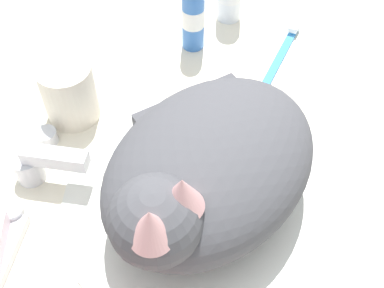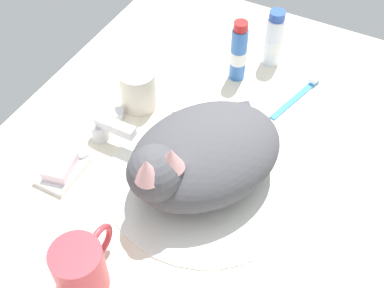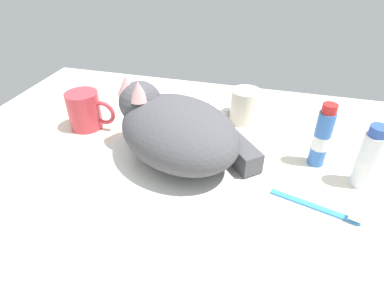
{
  "view_description": "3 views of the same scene",
  "coord_description": "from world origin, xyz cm",
  "px_view_note": "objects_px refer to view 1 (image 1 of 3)",
  "views": [
    {
      "loc": [
        -31.73,
        -3.11,
        50.64
      ],
      "look_at": [
        2.45,
        2.45,
        7.43
      ],
      "focal_mm": 46.28,
      "sensor_mm": 36.0,
      "label": 1
    },
    {
      "loc": [
        -49.16,
        -23.13,
        71.66
      ],
      "look_at": [
        2.18,
        3.71,
        5.52
      ],
      "focal_mm": 47.28,
      "sensor_mm": 36.0,
      "label": 2
    },
    {
      "loc": [
        16.7,
        -52.03,
        41.31
      ],
      "look_at": [
        2.63,
        0.58,
        4.23
      ],
      "focal_mm": 30.03,
      "sensor_mm": 36.0,
      "label": 3
    }
  ],
  "objects_px": {
    "toothbrush": "(282,52)",
    "cat": "(203,170)",
    "rinse_cup": "(69,92)",
    "faucet": "(37,166)",
    "toothpaste_bottle": "(193,11)"
  },
  "relations": [
    {
      "from": "toothpaste_bottle",
      "to": "cat",
      "type": "bearing_deg",
      "value": -168.68
    },
    {
      "from": "faucet",
      "to": "cat",
      "type": "bearing_deg",
      "value": -92.25
    },
    {
      "from": "toothpaste_bottle",
      "to": "toothbrush",
      "type": "bearing_deg",
      "value": -89.75
    },
    {
      "from": "faucet",
      "to": "toothpaste_bottle",
      "type": "bearing_deg",
      "value": -27.7
    },
    {
      "from": "toothbrush",
      "to": "toothpaste_bottle",
      "type": "bearing_deg",
      "value": 90.25
    },
    {
      "from": "toothpaste_bottle",
      "to": "rinse_cup",
      "type": "bearing_deg",
      "value": 140.72
    },
    {
      "from": "rinse_cup",
      "to": "faucet",
      "type": "bearing_deg",
      "value": 175.69
    },
    {
      "from": "faucet",
      "to": "toothpaste_bottle",
      "type": "distance_m",
      "value": 0.32
    },
    {
      "from": "cat",
      "to": "rinse_cup",
      "type": "distance_m",
      "value": 0.23
    },
    {
      "from": "toothbrush",
      "to": "cat",
      "type": "bearing_deg",
      "value": 164.37
    },
    {
      "from": "rinse_cup",
      "to": "toothpaste_bottle",
      "type": "xyz_separation_m",
      "value": [
        0.17,
        -0.14,
        0.02
      ]
    },
    {
      "from": "rinse_cup",
      "to": "cat",
      "type": "bearing_deg",
      "value": -121.1
    },
    {
      "from": "rinse_cup",
      "to": "toothbrush",
      "type": "bearing_deg",
      "value": -58.45
    },
    {
      "from": "faucet",
      "to": "rinse_cup",
      "type": "relative_size",
      "value": 1.7
    },
    {
      "from": "cat",
      "to": "toothpaste_bottle",
      "type": "xyz_separation_m",
      "value": [
        0.29,
        0.06,
        -0.01
      ]
    }
  ]
}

